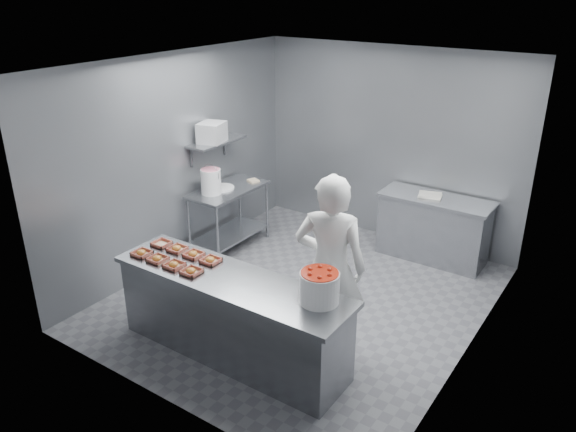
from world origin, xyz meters
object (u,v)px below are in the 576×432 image
object	(u,v)px
prep_table	(229,209)
tray_0	(142,253)
tray_4	(162,243)
service_counter	(232,316)
back_counter	(433,228)
tray_2	(174,265)
worker	(330,268)
strawberry_tub	(319,286)
tray_5	(177,249)
tray_1	(157,259)
tray_6	(193,254)
appliance	(212,132)
glaze_bucket	(211,181)
tray_7	(211,260)
tray_3	(191,271)

from	to	relation	value
prep_table	tray_0	size ratio (longest dim) A/B	6.40
tray_0	tray_4	world-z (taller)	tray_0
service_counter	back_counter	world-z (taller)	same
tray_2	worker	bearing A→B (deg)	27.85
strawberry_tub	tray_5	bearing A→B (deg)	179.29
tray_4	tray_1	bearing A→B (deg)	-50.54
tray_6	appliance	distance (m)	2.24
tray_1	glaze_bucket	world-z (taller)	glaze_bucket
back_counter	tray_4	bearing A→B (deg)	-122.74
prep_table	appliance	world-z (taller)	appliance
prep_table	appliance	distance (m)	1.12
worker	strawberry_tub	xyz separation A→B (m)	(0.16, -0.48, 0.08)
tray_6	tray_1	bearing A→B (deg)	-129.82
prep_table	tray_6	size ratio (longest dim) A/B	6.40
service_counter	tray_7	size ratio (longest dim) A/B	13.88
tray_4	appliance	xyz separation A→B (m)	(-0.72, 1.72, 0.78)
back_counter	strawberry_tub	bearing A→B (deg)	-89.05
service_counter	tray_5	xyz separation A→B (m)	(-0.86, 0.14, 0.47)
strawberry_tub	appliance	distance (m)	3.34
service_counter	prep_table	world-z (taller)	same
glaze_bucket	strawberry_tub	bearing A→B (deg)	-30.21
tray_2	tray_4	size ratio (longest dim) A/B	1.00
tray_0	tray_4	bearing A→B (deg)	89.40
tray_2	tray_7	size ratio (longest dim) A/B	1.00
service_counter	prep_table	bearing A→B (deg)	130.24
prep_table	tray_3	world-z (taller)	tray_3
glaze_bucket	tray_0	bearing A→B (deg)	-71.44
prep_table	glaze_bucket	world-z (taller)	glaze_bucket
back_counter	glaze_bucket	world-z (taller)	glaze_bucket
service_counter	worker	bearing A→B (deg)	37.31
strawberry_tub	tray_3	bearing A→B (deg)	-168.74
service_counter	tray_2	xyz separation A→B (m)	(-0.62, -0.14, 0.47)
prep_table	strawberry_tub	xyz separation A→B (m)	(2.60, -1.83, 0.47)
service_counter	tray_3	xyz separation A→B (m)	(-0.38, -0.14, 0.47)
service_counter	tray_4	world-z (taller)	tray_4
tray_6	strawberry_tub	xyz separation A→B (m)	(1.57, -0.02, 0.14)
tray_2	tray_5	size ratio (longest dim) A/B	1.00
tray_1	tray_4	distance (m)	0.37
service_counter	appliance	world-z (taller)	appliance
strawberry_tub	appliance	size ratio (longest dim) A/B	1.03
tray_0	worker	distance (m)	2.03
service_counter	tray_3	distance (m)	0.62
tray_1	strawberry_tub	size ratio (longest dim) A/B	0.51
prep_table	tray_1	world-z (taller)	tray_1
tray_0	tray_2	distance (m)	0.48
glaze_bucket	service_counter	bearing A→B (deg)	-44.34
service_counter	prep_table	xyz separation A→B (m)	(-1.65, 1.95, 0.14)
back_counter	strawberry_tub	distance (m)	3.19
tray_3	worker	distance (m)	1.39
prep_table	tray_1	xyz separation A→B (m)	(0.79, -2.09, 0.33)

